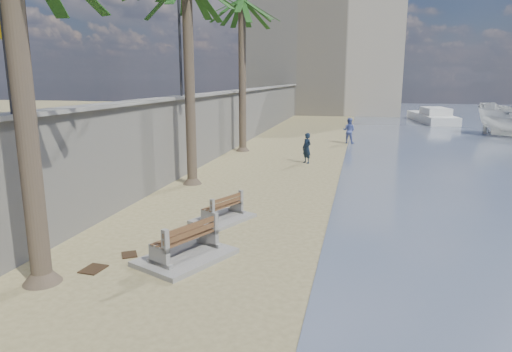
{
  "coord_description": "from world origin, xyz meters",
  "views": [
    {
      "loc": [
        2.88,
        -7.52,
        4.44
      ],
      "look_at": [
        -0.5,
        7.0,
        1.2
      ],
      "focal_mm": 32.0,
      "sensor_mm": 36.0,
      "label": 1
    }
  ],
  "objects_px": {
    "bench_near": "(185,244)",
    "yacht_far": "(432,118)",
    "bench_far": "(223,210)",
    "palm_back": "(242,3)",
    "person_b": "(349,129)",
    "person_a": "(307,146)"
  },
  "relations": [
    {
      "from": "bench_near",
      "to": "bench_far",
      "type": "relative_size",
      "value": 1.22
    },
    {
      "from": "bench_near",
      "to": "person_b",
      "type": "bearing_deg",
      "value": 81.45
    },
    {
      "from": "person_b",
      "to": "bench_near",
      "type": "bearing_deg",
      "value": 96.18
    },
    {
      "from": "person_a",
      "to": "person_b",
      "type": "relative_size",
      "value": 0.95
    },
    {
      "from": "palm_back",
      "to": "bench_near",
      "type": "bearing_deg",
      "value": -80.03
    },
    {
      "from": "person_b",
      "to": "palm_back",
      "type": "bearing_deg",
      "value": 52.75
    },
    {
      "from": "bench_far",
      "to": "yacht_far",
      "type": "relative_size",
      "value": 0.23
    },
    {
      "from": "bench_far",
      "to": "person_a",
      "type": "bearing_deg",
      "value": 82.33
    },
    {
      "from": "palm_back",
      "to": "person_b",
      "type": "relative_size",
      "value": 5.01
    },
    {
      "from": "person_a",
      "to": "bench_near",
      "type": "bearing_deg",
      "value": -52.24
    },
    {
      "from": "bench_far",
      "to": "palm_back",
      "type": "relative_size",
      "value": 0.23
    },
    {
      "from": "person_a",
      "to": "person_b",
      "type": "bearing_deg",
      "value": 120.04
    },
    {
      "from": "bench_far",
      "to": "person_b",
      "type": "height_order",
      "value": "person_b"
    },
    {
      "from": "palm_back",
      "to": "person_a",
      "type": "xyz_separation_m",
      "value": [
        4.3,
        -3.16,
        -7.69
      ]
    },
    {
      "from": "bench_near",
      "to": "person_a",
      "type": "relative_size",
      "value": 1.5
    },
    {
      "from": "bench_far",
      "to": "person_b",
      "type": "relative_size",
      "value": 1.16
    },
    {
      "from": "bench_near",
      "to": "yacht_far",
      "type": "xyz_separation_m",
      "value": [
        10.94,
        39.19,
        -0.07
      ]
    },
    {
      "from": "bench_far",
      "to": "palm_back",
      "type": "distance_m",
      "value": 16.12
    },
    {
      "from": "bench_near",
      "to": "yacht_far",
      "type": "height_order",
      "value": "yacht_far"
    },
    {
      "from": "palm_back",
      "to": "yacht_far",
      "type": "bearing_deg",
      "value": 58.17
    },
    {
      "from": "bench_far",
      "to": "person_b",
      "type": "bearing_deg",
      "value": 79.81
    },
    {
      "from": "bench_far",
      "to": "yacht_far",
      "type": "distance_m",
      "value": 37.57
    }
  ]
}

